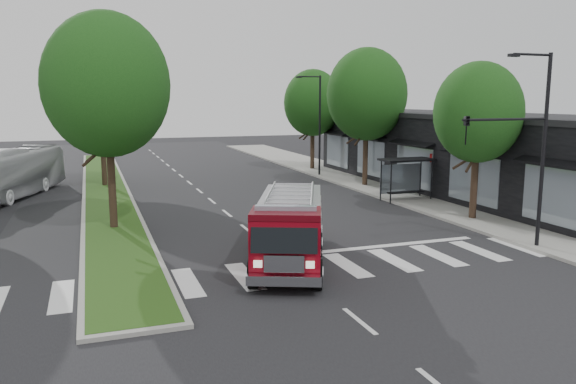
# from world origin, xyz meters

# --- Properties ---
(ground) EXTENTS (140.00, 140.00, 0.00)m
(ground) POSITION_xyz_m (0.00, 0.00, 0.00)
(ground) COLOR black
(ground) RESTS_ON ground
(sidewalk_right) EXTENTS (5.00, 80.00, 0.15)m
(sidewalk_right) POSITION_xyz_m (12.50, 10.00, 0.07)
(sidewalk_right) COLOR gray
(sidewalk_right) RESTS_ON ground
(median) EXTENTS (3.00, 50.00, 0.15)m
(median) POSITION_xyz_m (-6.00, 18.00, 0.08)
(median) COLOR gray
(median) RESTS_ON ground
(storefront_row) EXTENTS (8.00, 30.00, 5.00)m
(storefront_row) POSITION_xyz_m (17.00, 10.00, 2.50)
(storefront_row) COLOR black
(storefront_row) RESTS_ON ground
(bus_shelter) EXTENTS (3.20, 1.60, 2.61)m
(bus_shelter) POSITION_xyz_m (11.20, 8.15, 2.04)
(bus_shelter) COLOR black
(bus_shelter) RESTS_ON ground
(tree_right_near) EXTENTS (4.40, 4.40, 8.05)m
(tree_right_near) POSITION_xyz_m (11.50, 2.00, 5.51)
(tree_right_near) COLOR black
(tree_right_near) RESTS_ON ground
(tree_right_mid) EXTENTS (5.60, 5.60, 9.72)m
(tree_right_mid) POSITION_xyz_m (11.50, 14.00, 6.49)
(tree_right_mid) COLOR black
(tree_right_mid) RESTS_ON ground
(tree_right_far) EXTENTS (5.00, 5.00, 8.73)m
(tree_right_far) POSITION_xyz_m (11.50, 24.00, 5.84)
(tree_right_far) COLOR black
(tree_right_far) RESTS_ON ground
(tree_median_near) EXTENTS (5.80, 5.80, 10.16)m
(tree_median_near) POSITION_xyz_m (-6.00, 6.00, 6.81)
(tree_median_near) COLOR black
(tree_median_near) RESTS_ON ground
(tree_median_far) EXTENTS (5.60, 5.60, 9.72)m
(tree_median_far) POSITION_xyz_m (-6.00, 20.00, 6.49)
(tree_median_far) COLOR black
(tree_median_far) RESTS_ON ground
(streetlight_right_near) EXTENTS (4.08, 0.22, 8.00)m
(streetlight_right_near) POSITION_xyz_m (9.61, -3.50, 4.67)
(streetlight_right_near) COLOR black
(streetlight_right_near) RESTS_ON ground
(streetlight_right_far) EXTENTS (2.11, 0.20, 8.00)m
(streetlight_right_far) POSITION_xyz_m (10.35, 20.00, 4.48)
(streetlight_right_far) COLOR black
(streetlight_right_far) RESTS_ON ground
(fire_engine) EXTENTS (5.21, 8.21, 2.75)m
(fire_engine) POSITION_xyz_m (0.12, -1.89, 1.32)
(fire_engine) COLOR #51040C
(fire_engine) RESTS_ON ground
(city_bus) EXTENTS (6.03, 11.34, 3.09)m
(city_bus) POSITION_xyz_m (-11.68, 17.62, 1.54)
(city_bus) COLOR silver
(city_bus) RESTS_ON ground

